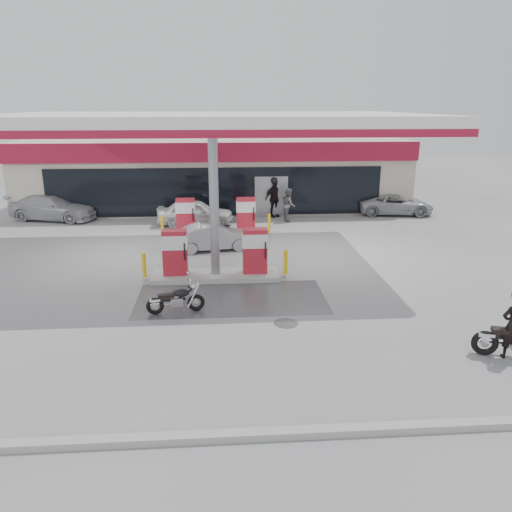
{
  "coord_description": "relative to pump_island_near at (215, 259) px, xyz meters",
  "views": [
    {
      "loc": [
        0.2,
        -14.86,
        5.97
      ],
      "look_at": [
        1.34,
        0.66,
        1.2
      ],
      "focal_mm": 35.0,
      "sensor_mm": 36.0,
      "label": 1
    }
  ],
  "objects": [
    {
      "name": "kerb",
      "position": [
        0.0,
        -9.0,
        -0.64
      ],
      "size": [
        28.0,
        0.25,
        0.15
      ],
      "primitive_type": "cube",
      "color": "gray",
      "rests_on": "ground"
    },
    {
      "name": "ground",
      "position": [
        0.0,
        -2.0,
        -0.71
      ],
      "size": [
        90.0,
        90.0,
        0.0
      ],
      "primitive_type": "plane",
      "color": "gray",
      "rests_on": "ground"
    },
    {
      "name": "pump_island_near",
      "position": [
        0.0,
        0.0,
        0.0
      ],
      "size": [
        5.14,
        1.3,
        1.78
      ],
      "color": "#9E9E99",
      "rests_on": "ground"
    },
    {
      "name": "sedan_white",
      "position": [
        -1.06,
        8.2,
        -0.05
      ],
      "size": [
        3.89,
        1.65,
        1.31
      ],
      "primitive_type": "imported",
      "rotation": [
        0.0,
        0.0,
        1.54
      ],
      "color": "silver",
      "rests_on": "ground"
    },
    {
      "name": "parked_motorcycle",
      "position": [
        -1.14,
        -2.99,
        -0.32
      ],
      "size": [
        1.73,
        0.66,
        0.89
      ],
      "rotation": [
        0.0,
        0.0,
        0.16
      ],
      "color": "black",
      "rests_on": "ground"
    },
    {
      "name": "hatchback_silver",
      "position": [
        -0.11,
        3.6,
        -0.15
      ],
      "size": [
        3.55,
        1.78,
        1.12
      ],
      "primitive_type": "imported",
      "rotation": [
        0.0,
        0.0,
        1.75
      ],
      "color": "gray",
      "rests_on": "ground"
    },
    {
      "name": "drain_cover",
      "position": [
        2.0,
        -4.0,
        -0.71
      ],
      "size": [
        0.7,
        0.7,
        0.01
      ],
      "primitive_type": "cylinder",
      "color": "#38383A",
      "rests_on": "ground"
    },
    {
      "name": "biker_walking",
      "position": [
        3.15,
        9.8,
        0.31
      ],
      "size": [
        1.27,
        1.08,
        2.04
      ],
      "primitive_type": "imported",
      "rotation": [
        0.0,
        0.0,
        0.59
      ],
      "color": "black",
      "rests_on": "ground"
    },
    {
      "name": "parked_car_left",
      "position": [
        -8.68,
        10.0,
        -0.03
      ],
      "size": [
        4.99,
        3.07,
        1.35
      ],
      "primitive_type": "imported",
      "rotation": [
        0.0,
        0.0,
        1.3
      ],
      "color": "#A6A7AE",
      "rests_on": "ground"
    },
    {
      "name": "attendant",
      "position": [
        3.81,
        8.8,
        0.16
      ],
      "size": [
        0.66,
        0.85,
        1.74
      ],
      "primitive_type": "imported",
      "rotation": [
        0.0,
        0.0,
        1.58
      ],
      "color": "#5E5E63",
      "rests_on": "ground"
    },
    {
      "name": "canopy",
      "position": [
        0.0,
        3.0,
        4.56
      ],
      "size": [
        16.0,
        10.02,
        5.51
      ],
      "color": "silver",
      "rests_on": "ground"
    },
    {
      "name": "parked_car_right",
      "position": [
        10.0,
        10.0,
        -0.14
      ],
      "size": [
        4.31,
        2.35,
        1.14
      ],
      "primitive_type": "imported",
      "rotation": [
        0.0,
        0.0,
        1.46
      ],
      "color": "#A3A5AB",
      "rests_on": "ground"
    },
    {
      "name": "wet_patch",
      "position": [
        0.5,
        -2.0,
        -0.71
      ],
      "size": [
        6.0,
        3.0,
        0.0
      ],
      "primitive_type": "cube",
      "color": "#4C4C4F",
      "rests_on": "ground"
    },
    {
      "name": "pump_island_far",
      "position": [
        0.0,
        6.0,
        0.0
      ],
      "size": [
        5.14,
        1.3,
        1.78
      ],
      "color": "#9E9E99",
      "rests_on": "ground"
    },
    {
      "name": "store_building",
      "position": [
        0.01,
        13.94,
        1.3
      ],
      "size": [
        22.0,
        8.22,
        4.0
      ],
      "color": "beige",
      "rests_on": "ground"
    }
  ]
}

